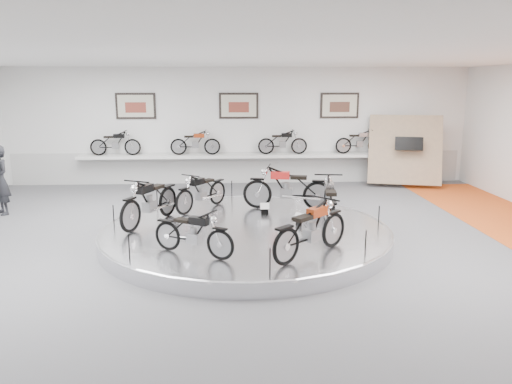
{
  "coord_description": "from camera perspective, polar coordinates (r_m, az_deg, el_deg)",
  "views": [
    {
      "loc": [
        -0.36,
        -10.39,
        3.43
      ],
      "look_at": [
        0.24,
        0.6,
        1.04
      ],
      "focal_mm": 35.0,
      "sensor_mm": 36.0,
      "label": 1
    }
  ],
  "objects": [
    {
      "name": "bike_b",
      "position": [
        12.68,
        -6.26,
        0.11
      ],
      "size": [
        1.44,
        1.65,
        0.96
      ],
      "primitive_type": null,
      "rotation": [
        0.0,
        0.0,
        4.07
      ],
      "color": "black",
      "rests_on": "display_platform"
    },
    {
      "name": "bike_e",
      "position": [
        9.26,
        6.33,
        -4.19
      ],
      "size": [
        1.73,
        1.66,
        1.04
      ],
      "primitive_type": null,
      "rotation": [
        0.0,
        0.0,
        7.03
      ],
      "color": "maroon",
      "rests_on": "display_platform"
    },
    {
      "name": "bike_d",
      "position": [
        9.33,
        -7.21,
        -4.63
      ],
      "size": [
        1.54,
        1.2,
        0.87
      ],
      "primitive_type": null,
      "rotation": [
        0.0,
        0.0,
        5.75
      ],
      "color": "black",
      "rests_on": "display_platform"
    },
    {
      "name": "bike_f",
      "position": [
        11.26,
        8.39,
        -1.11
      ],
      "size": [
        0.87,
        1.94,
        1.11
      ],
      "primitive_type": null,
      "rotation": [
        0.0,
        0.0,
        7.74
      ],
      "color": "#ACABB0",
      "rests_on": "display_platform"
    },
    {
      "name": "bike_a",
      "position": [
        12.62,
        3.59,
        0.5
      ],
      "size": [
        2.02,
        1.04,
        1.13
      ],
      "primitive_type": null,
      "rotation": [
        0.0,
        0.0,
        2.94
      ],
      "color": "red",
      "rests_on": "display_platform"
    },
    {
      "name": "floor",
      "position": [
        10.94,
        -1.1,
        -6.02
      ],
      "size": [
        16.0,
        16.0,
        0.0
      ],
      "primitive_type": "plane",
      "color": "#535356",
      "rests_on": "ground"
    },
    {
      "name": "ceiling",
      "position": [
        10.41,
        -1.2,
        15.39
      ],
      "size": [
        16.0,
        16.0,
        0.0
      ],
      "primitive_type": "plane",
      "rotation": [
        3.14,
        0.0,
        0.0
      ],
      "color": "white",
      "rests_on": "wall_back"
    },
    {
      "name": "wall_back",
      "position": [
        17.45,
        -1.97,
        7.53
      ],
      "size": [
        16.0,
        0.0,
        16.0
      ],
      "primitive_type": "plane",
      "rotation": [
        1.57,
        0.0,
        0.0
      ],
      "color": "white",
      "rests_on": "floor"
    },
    {
      "name": "poster_center",
      "position": [
        17.37,
        -1.99,
        9.82
      ],
      "size": [
        1.35,
        0.06,
        0.88
      ],
      "primitive_type": "cube",
      "color": "beige",
      "rests_on": "wall_back"
    },
    {
      "name": "display_panel",
      "position": [
        17.67,
        16.65,
        4.64
      ],
      "size": [
        2.56,
        1.52,
        2.3
      ],
      "primitive_type": "cube",
      "rotation": [
        -0.35,
        0.0,
        -0.26
      ],
      "color": "tan",
      "rests_on": "floor"
    },
    {
      "name": "poster_left",
      "position": [
        17.64,
        -13.59,
        9.53
      ],
      "size": [
        1.35,
        0.06,
        0.88
      ],
      "primitive_type": "cube",
      "color": "beige",
      "rests_on": "wall_back"
    },
    {
      "name": "poster_right",
      "position": [
        17.79,
        9.53,
        9.72
      ],
      "size": [
        1.35,
        0.06,
        0.88
      ],
      "primitive_type": "cube",
      "color": "beige",
      "rests_on": "wall_back"
    },
    {
      "name": "shelf",
      "position": [
        17.26,
        -1.93,
        4.14
      ],
      "size": [
        11.0,
        0.55,
        0.1
      ],
      "primitive_type": "cube",
      "color": "silver",
      "rests_on": "wall_back"
    },
    {
      "name": "shelf_bike_c",
      "position": [
        17.31,
        3.06,
        5.54
      ],
      "size": [
        1.22,
        0.43,
        0.73
      ],
      "primitive_type": null,
      "color": "black",
      "rests_on": "shelf"
    },
    {
      "name": "display_platform",
      "position": [
        11.18,
        -1.16,
        -4.81
      ],
      "size": [
        6.4,
        6.4,
        0.3
      ],
      "primitive_type": "cylinder",
      "color": "silver",
      "rests_on": "floor"
    },
    {
      "name": "visitor",
      "position": [
        14.89,
        -27.22,
        1.19
      ],
      "size": [
        0.79,
        0.79,
        1.85
      ],
      "primitive_type": "imported",
      "rotation": [
        0.0,
        0.0,
        -0.77
      ],
      "color": "black",
      "rests_on": "floor"
    },
    {
      "name": "shelf_bike_d",
      "position": [
        17.8,
        11.77,
        5.49
      ],
      "size": [
        1.22,
        0.43,
        0.73
      ],
      "primitive_type": null,
      "color": "#ACABB0",
      "rests_on": "shelf"
    },
    {
      "name": "dado_band",
      "position": [
        17.61,
        -1.94,
        2.82
      ],
      "size": [
        15.68,
        0.04,
        1.1
      ],
      "primitive_type": "cube",
      "color": "#BCBCBA",
      "rests_on": "floor"
    },
    {
      "name": "platform_rim",
      "position": [
        11.15,
        -1.17,
        -4.22
      ],
      "size": [
        6.4,
        6.4,
        0.1
      ],
      "primitive_type": "torus",
      "color": "#B2B2BA",
      "rests_on": "display_platform"
    },
    {
      "name": "wall_front",
      "position": [
        3.69,
        2.77,
        -10.5
      ],
      "size": [
        16.0,
        0.0,
        16.0
      ],
      "primitive_type": "plane",
      "rotation": [
        -1.57,
        0.0,
        0.0
      ],
      "color": "white",
      "rests_on": "floor"
    },
    {
      "name": "bike_c",
      "position": [
        11.55,
        -12.04,
        -0.96
      ],
      "size": [
        1.39,
        1.96,
        1.09
      ],
      "primitive_type": null,
      "rotation": [
        0.0,
        0.0,
        4.27
      ],
      "color": "black",
      "rests_on": "display_platform"
    },
    {
      "name": "shelf_bike_a",
      "position": [
        17.63,
        -15.77,
        5.22
      ],
      "size": [
        1.22,
        0.43,
        0.73
      ],
      "primitive_type": null,
      "color": "black",
      "rests_on": "shelf"
    },
    {
      "name": "shelf_bike_b",
      "position": [
        17.24,
        -6.95,
        5.44
      ],
      "size": [
        1.22,
        0.43,
        0.73
      ],
      "primitive_type": null,
      "color": "maroon",
      "rests_on": "shelf"
    }
  ]
}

